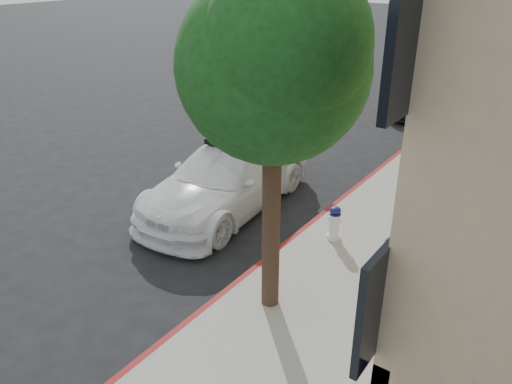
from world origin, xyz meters
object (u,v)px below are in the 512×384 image
at_px(parked_car_mid, 420,98).
at_px(traffic_cone, 384,254).
at_px(fire_hydrant, 334,223).
at_px(police_car, 227,177).
at_px(parked_car_far, 460,69).

bearing_deg(parked_car_mid, traffic_cone, -76.77).
bearing_deg(fire_hydrant, police_car, 168.87).
relative_size(police_car, parked_car_mid, 1.47).
height_order(parked_car_mid, traffic_cone, parked_car_mid).
bearing_deg(parked_car_mid, parked_car_far, 89.63).
height_order(police_car, parked_car_far, police_car).
bearing_deg(traffic_cone, parked_car_far, 100.70).
distance_m(fire_hydrant, traffic_cone, 1.45).
height_order(fire_hydrant, traffic_cone, fire_hydrant).
relative_size(police_car, fire_hydrant, 7.40).
xyz_separation_m(parked_car_far, fire_hydrant, (2.05, -17.38, -0.15)).
bearing_deg(police_car, parked_car_far, 82.59).
bearing_deg(parked_car_far, fire_hydrant, -76.70).
xyz_separation_m(parked_car_mid, traffic_cone, (3.16, -11.32, -0.13)).
relative_size(parked_car_mid, fire_hydrant, 5.01).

